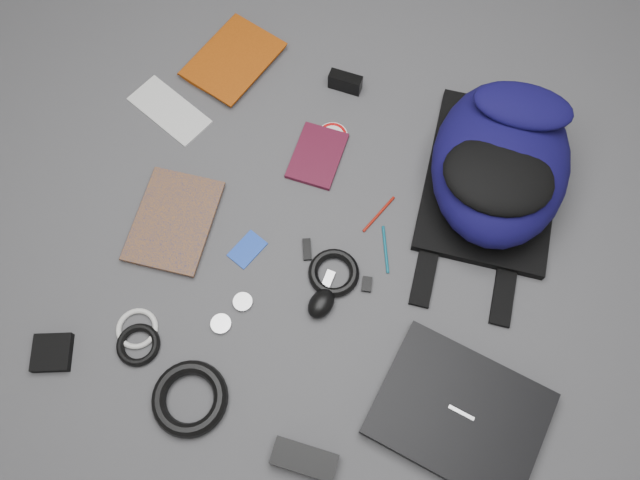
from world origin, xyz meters
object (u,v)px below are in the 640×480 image
(laptop, at_px, (460,414))
(mouse, at_px, (321,304))
(dvd_case, at_px, (317,156))
(pouch, at_px, (52,353))
(textbook_red, at_px, (207,44))
(power_brick, at_px, (304,459))
(backpack, at_px, (501,162))
(comic_book, at_px, (138,213))
(compact_camera, at_px, (345,82))

(laptop, height_order, mouse, mouse)
(dvd_case, relative_size, pouch, 1.98)
(textbook_red, height_order, mouse, mouse)
(power_brick, relative_size, pouch, 1.62)
(backpack, bearing_deg, textbook_red, 164.68)
(textbook_red, xyz_separation_m, pouch, (-0.01, -0.89, -0.00))
(backpack, relative_size, dvd_case, 2.99)
(mouse, bearing_deg, textbook_red, 146.38)
(comic_book, relative_size, compact_camera, 2.91)
(mouse, bearing_deg, laptop, -5.97)
(compact_camera, xyz_separation_m, power_brick, (0.20, -0.92, -0.01))
(laptop, relative_size, mouse, 4.59)
(comic_book, distance_m, pouch, 0.37)
(dvd_case, height_order, power_brick, power_brick)
(compact_camera, height_order, mouse, compact_camera)
(backpack, relative_size, compact_camera, 5.70)
(dvd_case, distance_m, pouch, 0.77)
(comic_book, bearing_deg, dvd_case, 33.97)
(backpack, height_order, power_brick, backpack)
(textbook_red, relative_size, pouch, 2.95)
(compact_camera, relative_size, pouch, 1.04)
(textbook_red, relative_size, power_brick, 1.82)
(textbook_red, bearing_deg, backpack, 5.88)
(compact_camera, bearing_deg, comic_book, -124.49)
(textbook_red, distance_m, compact_camera, 0.40)
(comic_book, bearing_deg, compact_camera, 49.85)
(laptop, distance_m, compact_camera, 0.87)
(power_brick, bearing_deg, dvd_case, 104.64)
(dvd_case, relative_size, power_brick, 1.22)
(backpack, distance_m, dvd_case, 0.45)
(backpack, relative_size, textbook_red, 2.01)
(backpack, height_order, laptop, backpack)
(backpack, bearing_deg, dvd_case, -175.17)
(mouse, height_order, pouch, mouse)
(mouse, bearing_deg, power_brick, -62.58)
(mouse, relative_size, power_brick, 0.56)
(textbook_red, distance_m, dvd_case, 0.46)
(compact_camera, distance_m, power_brick, 0.94)
(textbook_red, bearing_deg, pouch, -73.30)
(backpack, distance_m, compact_camera, 0.46)
(compact_camera, xyz_separation_m, pouch, (-0.41, -0.88, -0.01))
(comic_book, bearing_deg, backpack, 19.65)
(backpack, height_order, mouse, backpack)
(dvd_case, relative_size, compact_camera, 1.91)
(laptop, distance_m, comic_book, 0.88)
(comic_book, height_order, pouch, pouch)
(comic_book, bearing_deg, laptop, -18.87)
(laptop, xyz_separation_m, pouch, (-0.89, -0.15, -0.01))
(textbook_red, height_order, comic_book, textbook_red)
(dvd_case, distance_m, compact_camera, 0.22)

